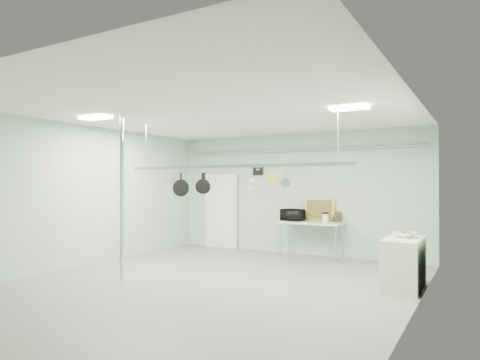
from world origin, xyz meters
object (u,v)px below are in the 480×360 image
Objects in this scene: skillet_left at (181,184)px; skillet_right at (204,183)px; coffee_canister at (325,218)px; fruit_bowl at (405,235)px; skillet_mid at (202,183)px; chrome_pole at (122,198)px; side_cabinet at (404,264)px; pot_rack at (230,165)px; prep_table at (311,225)px; microwave at (293,215)px.

skillet_left is 0.58m from skillet_right.
fruit_bowl is at bearing -43.01° from coffee_canister.
fruit_bowl is 3.90m from skillet_mid.
skillet_left is at bearing -162.90° from fruit_bowl.
side_cabinet is at bearing 22.41° from chrome_pole.
skillet_mid is at bearing 180.00° from pot_rack.
skillet_mid is 1.00× the size of skillet_right.
coffee_canister reaches higher than side_cabinet.
chrome_pole is 6.93× the size of skillet_left.
chrome_pole is at bearing -157.59° from side_cabinet.
microwave is (-0.51, 0.02, 0.22)m from prep_table.
pot_rack reaches higher than prep_table.
skillet_left is at bearing -115.34° from prep_table.
microwave reaches higher than fruit_bowl.
skillet_mid is at bearing 35.38° from chrome_pole.
side_cabinet is at bearing -45.09° from coffee_canister.
fruit_bowl is at bearing 24.07° from chrome_pole.
fruit_bowl is 4.39m from skillet_left.
skillet_left is at bearing 50.67° from chrome_pole.
skillet_left is 1.14× the size of skillet_right.
skillet_mid is at bearing -113.25° from coffee_canister.
coffee_canister is at bearing -3.04° from prep_table.
skillet_left and skillet_mid have the same top height.
coffee_canister is 0.52× the size of skillet_right.
side_cabinet is (2.55, -2.20, -0.38)m from prep_table.
fruit_bowl is at bearing 2.73° from skillet_mid.
side_cabinet is 4.01m from skillet_mid.
microwave is 0.89m from coffee_canister.
skillet_mid is (-0.52, -3.32, 0.83)m from microwave.
chrome_pole is at bearing -161.35° from skillet_mid.
skillet_mid reaches higher than side_cabinet.
prep_table is 0.56m from microwave.
chrome_pole is 5.00m from coffee_canister.
skillet_mid is (-3.58, -1.10, 1.43)m from side_cabinet.
chrome_pole is 15.13× the size of coffee_canister.
prep_table is at bearing 176.96° from coffee_canister.
skillet_right is (-0.59, 0.00, -0.35)m from pot_rack.
chrome_pole is 7.92× the size of skillet_mid.
skillet_right reaches higher than fruit_bowl.
microwave is 1.35× the size of skillet_mid.
skillet_mid is 0.05m from skillet_right.
pot_rack reaches higher than skillet_right.
skillet_mid reaches higher than microwave.
pot_rack is at bearing 102.99° from microwave.
coffee_canister is at bearing 50.02° from skillet_mid.
microwave is at bearing 91.91° from pot_rack.
side_cabinet is 3.62m from pot_rack.
pot_rack is 22.69× the size of coffee_canister.
chrome_pole is 4.85m from prep_table.
fruit_bowl is 0.85× the size of skillet_left.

